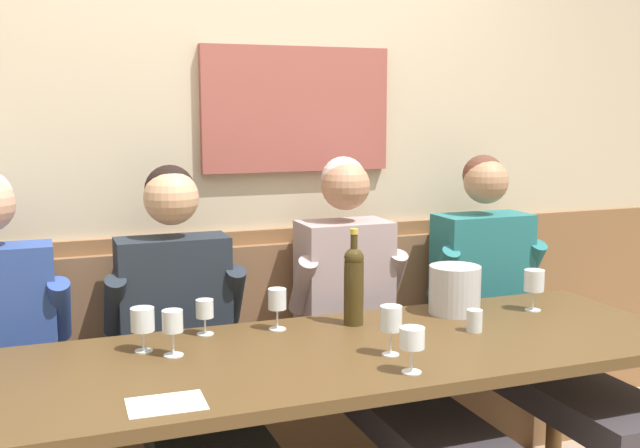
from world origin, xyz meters
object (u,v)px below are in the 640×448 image
at_px(wine_glass_mid_right, 205,310).
at_px(wine_glass_mid_left, 143,320).
at_px(dining_table, 319,371).
at_px(wine_glass_center_rear, 534,283).
at_px(wine_glass_by_bottle, 173,324).
at_px(wine_glass_left_end, 412,339).
at_px(ice_bucket, 455,290).
at_px(water_tumbler_left, 474,321).
at_px(wine_glass_right_end, 391,321).
at_px(wine_bottle_green_tall, 354,283).
at_px(person_left_seat, 192,365).
at_px(person_right_seat, 375,335).
at_px(wall_bench, 264,407).
at_px(person_center_left_seat, 524,323).
at_px(wine_glass_near_bucket, 277,302).

bearing_deg(wine_glass_mid_right, wine_glass_mid_left, -153.47).
height_order(dining_table, wine_glass_center_rear, wine_glass_center_rear).
xyz_separation_m(wine_glass_by_bottle, wine_glass_center_rear, (1.43, 0.05, 0.01)).
relative_size(wine_glass_by_bottle, wine_glass_mid_left, 1.03).
relative_size(dining_table, wine_glass_left_end, 18.46).
bearing_deg(ice_bucket, water_tumbler_left, -103.92).
xyz_separation_m(wine_glass_by_bottle, water_tumbler_left, (1.06, -0.11, -0.07)).
bearing_deg(wine_glass_right_end, wine_bottle_green_tall, 85.88).
bearing_deg(dining_table, wine_glass_center_rear, 10.10).
bearing_deg(person_left_seat, water_tumbler_left, -16.76).
xyz_separation_m(wine_glass_by_bottle, wine_glass_mid_right, (0.15, 0.19, -0.02)).
relative_size(person_right_seat, wine_glass_mid_left, 8.94).
bearing_deg(wine_glass_by_bottle, wall_bench, 49.54).
height_order(person_center_left_seat, wine_glass_by_bottle, person_center_left_seat).
distance_m(wine_glass_by_bottle, wine_glass_mid_right, 0.24).
height_order(person_center_left_seat, ice_bucket, person_center_left_seat).
xyz_separation_m(person_left_seat, ice_bucket, (1.02, -0.05, 0.20)).
height_order(wine_glass_by_bottle, wine_glass_mid_right, wine_glass_by_bottle).
height_order(wine_glass_left_end, wine_glass_right_end, wine_glass_right_end).
relative_size(person_left_seat, wine_glass_left_end, 9.23).
bearing_deg(wine_glass_mid_left, wine_glass_near_bucket, 9.43).
xyz_separation_m(wine_bottle_green_tall, wine_glass_mid_right, (-0.54, 0.07, -0.07)).
height_order(person_left_seat, wine_glass_right_end, person_left_seat).
bearing_deg(ice_bucket, dining_table, -159.20).
bearing_deg(dining_table, wine_glass_mid_left, 159.56).
bearing_deg(water_tumbler_left, person_left_seat, 163.24).
bearing_deg(ice_bucket, wine_bottle_green_tall, -179.66).
distance_m(person_right_seat, person_center_left_seat, 0.68).
bearing_deg(wall_bench, ice_bucket, -31.93).
height_order(person_right_seat, wine_glass_by_bottle, person_right_seat).
height_order(person_center_left_seat, wine_glass_mid_right, person_center_left_seat).
bearing_deg(wine_glass_mid_right, person_right_seat, 1.30).
relative_size(person_center_left_seat, wine_glass_mid_left, 8.89).
xyz_separation_m(wall_bench, wine_glass_right_end, (0.20, -0.78, 0.56)).
height_order(person_center_left_seat, wine_glass_mid_left, person_center_left_seat).
xyz_separation_m(ice_bucket, wine_glass_left_end, (-0.47, -0.54, 0.01)).
xyz_separation_m(wine_glass_near_bucket, wine_glass_by_bottle, (-0.40, -0.16, 0.00)).
xyz_separation_m(person_right_seat, ice_bucket, (0.30, -0.08, 0.17)).
bearing_deg(water_tumbler_left, person_right_seat, 127.02).
bearing_deg(ice_bucket, wine_glass_right_end, -140.97).
xyz_separation_m(dining_table, wine_glass_center_rear, (0.97, 0.17, 0.18)).
relative_size(dining_table, person_right_seat, 1.98).
xyz_separation_m(ice_bucket, wine_glass_mid_right, (-0.97, 0.07, -0.01)).
bearing_deg(wine_glass_right_end, person_left_seat, 143.45).
xyz_separation_m(person_center_left_seat, wine_glass_center_rear, (-0.07, -0.14, 0.21)).
bearing_deg(wall_bench, wine_glass_left_end, -78.74).
bearing_deg(wine_glass_center_rear, ice_bucket, 166.08).
xyz_separation_m(wine_glass_near_bucket, wine_glass_center_rear, (1.03, -0.11, 0.01)).
relative_size(wall_bench, water_tumbler_left, 36.67).
bearing_deg(wine_glass_by_bottle, wine_glass_center_rear, 1.97).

